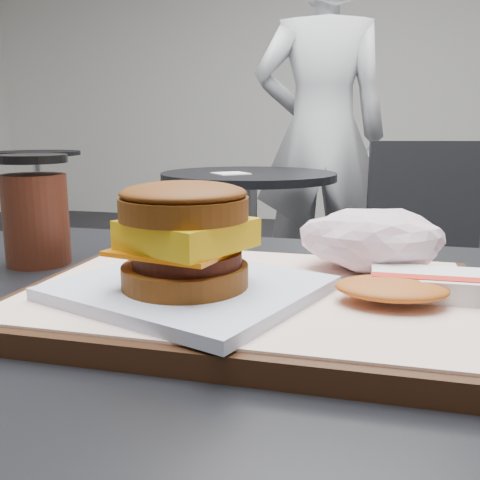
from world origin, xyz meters
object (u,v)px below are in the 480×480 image
(coffee_cup, at_px, (36,214))
(breakfast_sandwich, at_px, (186,249))
(crumpled_wrapper, at_px, (372,239))
(serving_tray, at_px, (251,298))
(neighbor_chair, at_px, (386,243))
(patron, at_px, (321,135))
(neighbor_table, at_px, (248,222))
(hash_brown, at_px, (412,286))

(coffee_cup, bearing_deg, breakfast_sandwich, -30.11)
(crumpled_wrapper, bearing_deg, serving_tray, -139.59)
(neighbor_chair, bearing_deg, crumpled_wrapper, -91.86)
(crumpled_wrapper, relative_size, patron, 0.07)
(crumpled_wrapper, height_order, neighbor_chair, neighbor_chair)
(breakfast_sandwich, bearing_deg, crumpled_wrapper, 41.02)
(neighbor_chair, bearing_deg, neighbor_table, 170.78)
(neighbor_table, distance_m, neighbor_chair, 0.55)
(neighbor_chair, relative_size, patron, 0.49)
(hash_brown, bearing_deg, serving_tray, 179.74)
(hash_brown, bearing_deg, coffee_cup, 166.94)
(neighbor_table, bearing_deg, patron, 68.80)
(patron, bearing_deg, hash_brown, 85.90)
(patron, bearing_deg, crumpled_wrapper, 85.33)
(neighbor_chair, bearing_deg, breakfast_sandwich, -96.71)
(crumpled_wrapper, bearing_deg, breakfast_sandwich, -138.98)
(serving_tray, bearing_deg, patron, 94.45)
(neighbor_chair, height_order, patron, patron)
(breakfast_sandwich, xyz_separation_m, neighbor_table, (-0.35, 1.69, -0.28))
(hash_brown, height_order, crumpled_wrapper, crumpled_wrapper)
(serving_tray, height_order, breakfast_sandwich, breakfast_sandwich)
(hash_brown, height_order, coffee_cup, coffee_cup)
(coffee_cup, relative_size, neighbor_chair, 0.14)
(patron, bearing_deg, neighbor_chair, 103.82)
(hash_brown, xyz_separation_m, neighbor_table, (-0.53, 1.66, -0.25))
(breakfast_sandwich, relative_size, patron, 0.13)
(neighbor_table, bearing_deg, crumpled_wrapper, -72.53)
(breakfast_sandwich, bearing_deg, patron, 93.29)
(hash_brown, height_order, patron, patron)
(breakfast_sandwich, distance_m, coffee_cup, 0.26)
(serving_tray, bearing_deg, coffee_cup, 161.14)
(serving_tray, xyz_separation_m, coffee_cup, (-0.27, 0.09, 0.05))
(hash_brown, xyz_separation_m, patron, (-0.30, 2.23, 0.09))
(serving_tray, bearing_deg, hash_brown, -0.26)
(hash_brown, bearing_deg, neighbor_chair, 89.45)
(serving_tray, distance_m, neighbor_chair, 1.60)
(breakfast_sandwich, distance_m, patron, 2.28)
(neighbor_chair, bearing_deg, serving_tray, -95.32)
(breakfast_sandwich, xyz_separation_m, neighbor_chair, (0.19, 1.61, -0.32))
(serving_tray, relative_size, breakfast_sandwich, 1.61)
(coffee_cup, height_order, patron, patron)
(neighbor_table, bearing_deg, hash_brown, -72.32)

